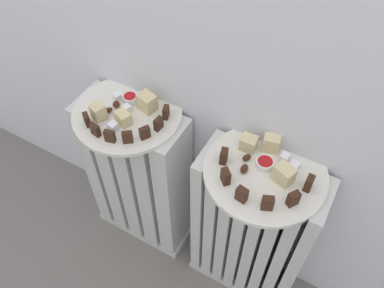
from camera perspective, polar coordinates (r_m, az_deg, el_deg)
radiator_left at (r=1.38m, az=-7.59°, el=-5.04°), size 0.36×0.15×0.63m
radiator_right at (r=1.28m, az=8.38°, el=-12.58°), size 0.36×0.15×0.63m
plate_left at (r=1.13m, az=-9.27°, el=4.43°), size 0.31×0.31×0.01m
plate_right at (r=1.00m, az=10.48°, el=-3.98°), size 0.31×0.31×0.01m
dark_cake_slice_left_0 at (r=1.10m, az=-14.90°, el=3.41°), size 0.03×0.03×0.04m
dark_cake_slice_left_1 at (r=1.07m, az=-13.75°, el=1.99°), size 0.03×0.02×0.04m
dark_cake_slice_left_2 at (r=1.05m, az=-11.76°, el=1.11°), size 0.03×0.02×0.04m
dark_cake_slice_left_3 at (r=1.04m, az=-9.28°, el=0.97°), size 0.03×0.03×0.04m
dark_cake_slice_left_4 at (r=1.04m, az=-6.80°, el=1.62°), size 0.03×0.03×0.04m
dark_cake_slice_left_5 at (r=1.06m, az=-4.85°, el=2.92°), size 0.02×0.03×0.04m
dark_cake_slice_left_6 at (r=1.09m, az=-3.78°, el=4.58°), size 0.02×0.03×0.04m
marble_cake_slice_left_0 at (r=1.11m, az=-6.47°, el=5.97°), size 0.06×0.05×0.05m
marble_cake_slice_left_1 at (r=1.11m, az=-13.34°, el=4.53°), size 0.05×0.04×0.05m
marble_cake_slice_left_2 at (r=1.08m, az=-9.84°, el=3.71°), size 0.05×0.04×0.04m
turkish_delight_left_0 at (r=1.08m, az=-11.30°, el=2.47°), size 0.03×0.03×0.02m
turkish_delight_left_1 at (r=1.12m, az=-9.38°, el=5.02°), size 0.03×0.03×0.02m
turkish_delight_left_2 at (r=1.16m, az=-10.68°, el=6.70°), size 0.03×0.03×0.02m
medjool_date_left_0 at (r=1.13m, az=-11.94°, el=4.81°), size 0.03×0.03×0.01m
medjool_date_left_1 at (r=1.14m, az=-10.86°, el=5.64°), size 0.03×0.03×0.02m
jam_bowl_left at (r=1.14m, az=-8.89°, el=6.49°), size 0.04×0.04×0.02m
dark_cake_slice_right_0 at (r=0.98m, az=4.60°, el=-1.76°), size 0.02×0.03×0.04m
dark_cake_slice_right_1 at (r=0.95m, az=4.86°, el=-4.67°), size 0.03×0.03×0.04m
dark_cake_slice_right_2 at (r=0.92m, az=7.18°, el=-7.22°), size 0.03×0.02×0.04m
dark_cake_slice_right_3 at (r=0.92m, az=10.82°, el=-8.37°), size 0.03×0.03×0.04m
dark_cake_slice_right_4 at (r=0.94m, az=14.37°, el=-7.66°), size 0.03×0.03×0.04m
dark_cake_slice_right_5 at (r=0.97m, az=16.49°, el=-5.45°), size 0.02×0.03×0.04m
marble_cake_slice_right_0 at (r=1.02m, az=8.15°, el=0.11°), size 0.04×0.04×0.04m
marble_cake_slice_right_1 at (r=1.02m, az=11.33°, el=0.09°), size 0.05×0.04×0.05m
marble_cake_slice_right_2 at (r=0.97m, az=13.08°, el=-4.26°), size 0.06×0.05×0.05m
turkish_delight_right_0 at (r=1.02m, az=13.18°, el=-1.93°), size 0.02×0.02×0.02m
turkish_delight_right_1 at (r=1.00m, az=14.49°, el=-3.11°), size 0.03×0.03×0.02m
medjool_date_right_0 at (r=0.98m, az=7.54°, el=-3.54°), size 0.02×0.03×0.02m
medjool_date_right_1 at (r=1.00m, az=7.89°, el=-1.95°), size 0.03×0.03×0.02m
jam_bowl_right at (r=1.00m, az=10.43°, el=-2.73°), size 0.05×0.05×0.02m
fork at (r=1.11m, az=-11.72°, el=3.48°), size 0.04×0.09×0.00m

